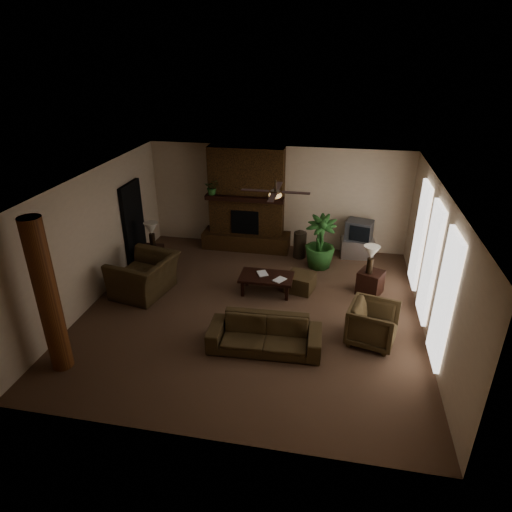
% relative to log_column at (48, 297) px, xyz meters
% --- Properties ---
extents(room_shell, '(7.00, 7.00, 7.00)m').
position_rel_log_column_xyz_m(room_shell, '(2.95, 2.40, 0.00)').
color(room_shell, brown).
rests_on(room_shell, ground).
extents(fireplace, '(2.40, 0.70, 2.80)m').
position_rel_log_column_xyz_m(fireplace, '(2.15, 5.62, -0.24)').
color(fireplace, '#4E2F15').
rests_on(fireplace, ground).
extents(windows, '(0.08, 3.65, 2.35)m').
position_rel_log_column_xyz_m(windows, '(6.40, 2.60, -0.05)').
color(windows, white).
rests_on(windows, ground).
extents(log_column, '(0.36, 0.36, 2.80)m').
position_rel_log_column_xyz_m(log_column, '(0.00, 0.00, 0.00)').
color(log_column, brown).
rests_on(log_column, ground).
extents(doorway, '(0.10, 1.00, 2.10)m').
position_rel_log_column_xyz_m(doorway, '(-0.49, 4.20, -0.35)').
color(doorway, black).
rests_on(doorway, ground).
extents(ceiling_fan, '(1.35, 1.35, 0.37)m').
position_rel_log_column_xyz_m(ceiling_fan, '(3.35, 2.70, 1.13)').
color(ceiling_fan, black).
rests_on(ceiling_fan, ceiling).
extents(sofa, '(2.11, 0.69, 0.81)m').
position_rel_log_column_xyz_m(sofa, '(3.43, 1.16, -0.99)').
color(sofa, '#41311C').
rests_on(sofa, ground).
extents(armchair_left, '(1.12, 1.50, 1.18)m').
position_rel_log_column_xyz_m(armchair_left, '(0.40, 2.68, -0.81)').
color(armchair_left, '#41311C').
rests_on(armchair_left, ground).
extents(armchair_right, '(0.99, 1.03, 0.88)m').
position_rel_log_column_xyz_m(armchair_right, '(5.39, 1.74, -0.96)').
color(armchair_right, '#41311C').
rests_on(armchair_right, ground).
extents(coffee_table, '(1.20, 0.70, 0.43)m').
position_rel_log_column_xyz_m(coffee_table, '(3.12, 3.20, -1.03)').
color(coffee_table, black).
rests_on(coffee_table, ground).
extents(ottoman, '(0.73, 0.73, 0.40)m').
position_rel_log_column_xyz_m(ottoman, '(3.87, 3.46, -1.20)').
color(ottoman, '#41311C').
rests_on(ottoman, ground).
extents(tv_stand, '(0.88, 0.56, 0.50)m').
position_rel_log_column_xyz_m(tv_stand, '(5.18, 5.55, -1.15)').
color(tv_stand, '#BBBBBD').
rests_on(tv_stand, ground).
extents(tv, '(0.76, 0.67, 0.52)m').
position_rel_log_column_xyz_m(tv, '(5.19, 5.54, -0.64)').
color(tv, '#3C3C3F').
rests_on(tv, tv_stand).
extents(floor_vase, '(0.34, 0.34, 0.77)m').
position_rel_log_column_xyz_m(floor_vase, '(3.68, 5.23, -0.97)').
color(floor_vase, '#33281C').
rests_on(floor_vase, ground).
extents(floor_plant, '(0.86, 1.42, 0.77)m').
position_rel_log_column_xyz_m(floor_plant, '(4.22, 4.75, -1.02)').
color(floor_plant, '#275321').
rests_on(floor_plant, ground).
extents(side_table_left, '(0.52, 0.52, 0.55)m').
position_rel_log_column_xyz_m(side_table_left, '(0.05, 3.94, -1.12)').
color(side_table_left, black).
rests_on(side_table_left, ground).
extents(lamp_left, '(0.45, 0.45, 0.65)m').
position_rel_log_column_xyz_m(lamp_left, '(0.08, 3.98, -0.40)').
color(lamp_left, black).
rests_on(lamp_left, side_table_left).
extents(side_table_right, '(0.66, 0.66, 0.55)m').
position_rel_log_column_xyz_m(side_table_right, '(5.44, 3.61, -1.12)').
color(side_table_right, black).
rests_on(side_table_right, ground).
extents(lamp_right, '(0.40, 0.40, 0.65)m').
position_rel_log_column_xyz_m(lamp_right, '(5.38, 3.55, -0.40)').
color(lamp_right, black).
rests_on(lamp_right, side_table_right).
extents(mantel_plant, '(0.46, 0.49, 0.33)m').
position_rel_log_column_xyz_m(mantel_plant, '(1.29, 5.36, 0.32)').
color(mantel_plant, '#275321').
rests_on(mantel_plant, fireplace).
extents(mantel_vase, '(0.27, 0.28, 0.22)m').
position_rel_log_column_xyz_m(mantel_vase, '(3.00, 5.37, 0.27)').
color(mantel_vase, brown).
rests_on(mantel_vase, fireplace).
extents(book_a, '(0.21, 0.12, 0.29)m').
position_rel_log_column_xyz_m(book_a, '(2.91, 3.22, -0.83)').
color(book_a, '#999999').
rests_on(book_a, coffee_table).
extents(book_b, '(0.19, 0.13, 0.29)m').
position_rel_log_column_xyz_m(book_b, '(3.35, 3.10, -0.82)').
color(book_b, '#999999').
rests_on(book_b, coffee_table).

